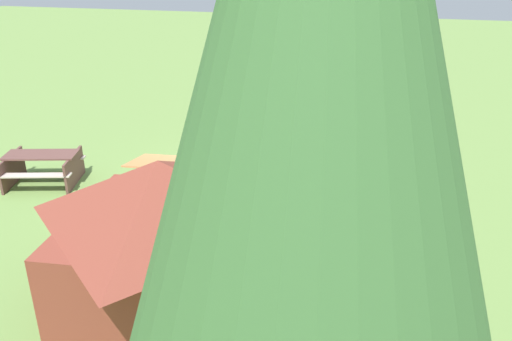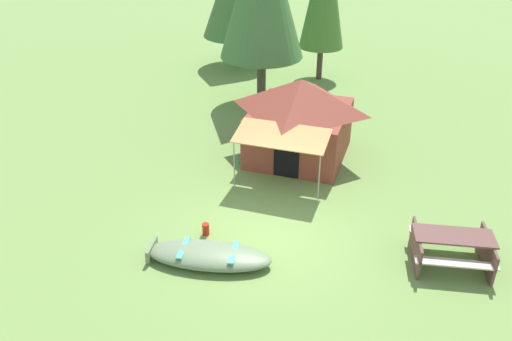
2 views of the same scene
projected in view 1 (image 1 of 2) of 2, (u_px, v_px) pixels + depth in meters
The scene contains 7 objects.
ground_plane at pixel (211, 191), 12.56m from camera, with size 80.00×80.00×0.00m, color #709448.
beached_rowboat at pixel (259, 163), 13.70m from camera, with size 3.12×1.84×0.38m.
canvas_cabin_tent at pixel (164, 232), 8.07m from camera, with size 3.44×4.61×2.55m.
picnic_table at pixel (43, 165), 12.79m from camera, with size 2.10×1.86×0.80m.
cooler_box at pixel (254, 265), 9.29m from camera, with size 0.56×0.39×0.31m, color #26815C.
fuel_can at pixel (272, 180), 12.76m from camera, with size 0.17×0.17×0.31m, color red.
pine_tree_back_left at pixel (317, 115), 3.02m from camera, with size 3.10×3.10×7.11m.
Camera 1 is at (-4.13, 10.65, 5.38)m, focal length 35.62 mm.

